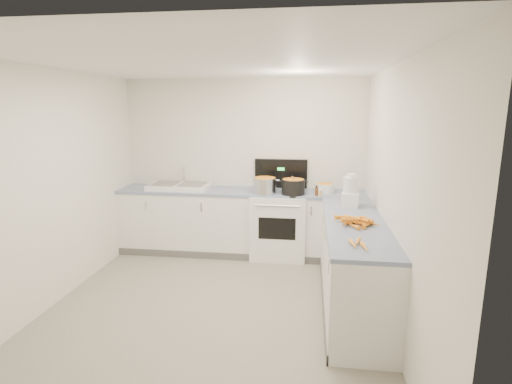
# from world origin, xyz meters

# --- Properties ---
(floor) EXTENTS (3.50, 4.00, 0.00)m
(floor) POSITION_xyz_m (0.00, 0.00, 0.00)
(floor) COLOR gray
(floor) RESTS_ON ground
(ceiling) EXTENTS (3.50, 4.00, 0.00)m
(ceiling) POSITION_xyz_m (0.00, 0.00, 2.50)
(ceiling) COLOR silver
(ceiling) RESTS_ON ground
(wall_back) EXTENTS (3.50, 0.00, 2.50)m
(wall_back) POSITION_xyz_m (0.00, 2.00, 1.25)
(wall_back) COLOR silver
(wall_back) RESTS_ON ground
(wall_front) EXTENTS (3.50, 0.00, 2.50)m
(wall_front) POSITION_xyz_m (0.00, -2.00, 1.25)
(wall_front) COLOR silver
(wall_front) RESTS_ON ground
(wall_left) EXTENTS (0.00, 4.00, 2.50)m
(wall_left) POSITION_xyz_m (-1.75, 0.00, 1.25)
(wall_left) COLOR silver
(wall_left) RESTS_ON ground
(wall_right) EXTENTS (0.00, 4.00, 2.50)m
(wall_right) POSITION_xyz_m (1.75, 0.00, 1.25)
(wall_right) COLOR silver
(wall_right) RESTS_ON ground
(counter_back) EXTENTS (3.50, 0.62, 0.94)m
(counter_back) POSITION_xyz_m (0.00, 1.70, 0.47)
(counter_back) COLOR white
(counter_back) RESTS_ON ground
(counter_right) EXTENTS (0.62, 2.20, 0.94)m
(counter_right) POSITION_xyz_m (1.45, 0.30, 0.47)
(counter_right) COLOR white
(counter_right) RESTS_ON ground
(stove) EXTENTS (0.76, 0.65, 1.36)m
(stove) POSITION_xyz_m (0.55, 1.69, 0.47)
(stove) COLOR white
(stove) RESTS_ON ground
(sink) EXTENTS (0.86, 0.52, 0.31)m
(sink) POSITION_xyz_m (-0.90, 1.70, 0.98)
(sink) COLOR white
(sink) RESTS_ON counter_back
(steel_pot) EXTENTS (0.41, 0.41, 0.23)m
(steel_pot) POSITION_xyz_m (0.36, 1.56, 1.04)
(steel_pot) COLOR silver
(steel_pot) RESTS_ON stove
(black_pot) EXTENTS (0.40, 0.40, 0.22)m
(black_pot) POSITION_xyz_m (0.75, 1.54, 1.03)
(black_pot) COLOR black
(black_pot) RESTS_ON stove
(wooden_spoon) EXTENTS (0.06, 0.36, 0.02)m
(wooden_spoon) POSITION_xyz_m (0.75, 1.54, 1.15)
(wooden_spoon) COLOR #AD7A47
(wooden_spoon) RESTS_ON black_pot
(mixing_bowl) EXTENTS (0.34, 0.34, 0.12)m
(mixing_bowl) POSITION_xyz_m (1.18, 1.72, 1.00)
(mixing_bowl) COLOR white
(mixing_bowl) RESTS_ON counter_back
(extract_bottle) EXTENTS (0.04, 0.04, 0.11)m
(extract_bottle) POSITION_xyz_m (1.06, 1.50, 1.00)
(extract_bottle) COLOR #593319
(extract_bottle) RESTS_ON counter_back
(spice_jar) EXTENTS (0.05, 0.05, 0.08)m
(spice_jar) POSITION_xyz_m (1.11, 1.46, 0.98)
(spice_jar) COLOR #E5B266
(spice_jar) RESTS_ON counter_back
(food_processor) EXTENTS (0.22, 0.26, 0.39)m
(food_processor) POSITION_xyz_m (1.45, 0.94, 1.11)
(food_processor) COLOR white
(food_processor) RESTS_ON counter_right
(carrot_pile) EXTENTS (0.45, 0.40, 0.09)m
(carrot_pile) POSITION_xyz_m (1.45, 0.21, 0.97)
(carrot_pile) COLOR orange
(carrot_pile) RESTS_ON counter_right
(peeled_carrots) EXTENTS (0.15, 0.30, 0.04)m
(peeled_carrots) POSITION_xyz_m (1.39, -0.48, 0.96)
(peeled_carrots) COLOR orange
(peeled_carrots) RESTS_ON counter_right
(peelings) EXTENTS (0.21, 0.24, 0.01)m
(peelings) POSITION_xyz_m (-1.09, 1.64, 1.02)
(peelings) COLOR tan
(peelings) RESTS_ON sink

